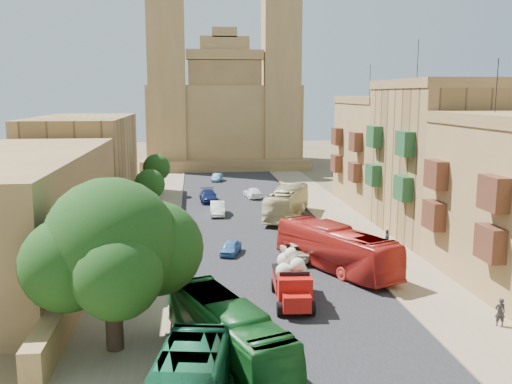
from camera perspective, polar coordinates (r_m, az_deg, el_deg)
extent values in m
plane|color=brown|center=(26.96, 6.45, -17.97)|extent=(260.00, 260.00, 0.00)
cube|color=black|center=(54.96, -0.46, -3.41)|extent=(14.00, 140.00, 0.01)
cube|color=#837256|center=(56.70, 9.14, -3.12)|extent=(5.00, 140.00, 0.01)
cube|color=#837256|center=(54.83, -10.41, -3.60)|extent=(5.00, 140.00, 0.01)
cube|color=#837256|center=(56.08, 6.68, -3.15)|extent=(0.25, 140.00, 0.12)
cube|color=#837256|center=(54.69, -7.79, -3.50)|extent=(0.25, 140.00, 0.12)
cylinder|color=black|center=(42.33, 22.94, 9.79)|extent=(0.06, 0.06, 3.60)
cube|color=#542B1C|center=(35.81, 22.36, -4.77)|extent=(0.90, 2.20, 2.00)
cube|color=#542B1C|center=(42.65, 17.35, -2.23)|extent=(0.90, 2.20, 2.00)
cube|color=#542B1C|center=(35.22, 22.67, -0.13)|extent=(0.90, 2.20, 2.00)
cube|color=#542B1C|center=(42.16, 17.55, 1.69)|extent=(0.90, 2.20, 2.00)
cube|color=olive|center=(53.15, 17.56, 2.80)|extent=(8.00, 14.00, 13.00)
cube|color=brown|center=(52.82, 17.94, 10.25)|extent=(8.20, 14.00, 0.80)
cylinder|color=black|center=(55.08, 15.88, 12.60)|extent=(0.06, 0.06, 3.60)
cube|color=#1E4C29|center=(48.08, 14.48, 0.38)|extent=(0.90, 2.20, 2.00)
cube|color=#1E4C29|center=(55.39, 11.62, 1.69)|extent=(0.90, 2.20, 2.00)
cube|color=#1E4C29|center=(47.64, 14.67, 4.70)|extent=(0.90, 2.20, 2.00)
cube|color=#1E4C29|center=(55.01, 11.75, 5.45)|extent=(0.90, 2.20, 2.00)
cube|color=olive|center=(66.19, 12.65, 3.65)|extent=(8.00, 14.00, 11.50)
cube|color=brown|center=(65.85, 12.85, 8.98)|extent=(8.20, 14.00, 0.80)
cylinder|color=black|center=(68.21, 11.33, 10.90)|extent=(0.06, 0.06, 3.60)
cube|color=#542B1C|center=(61.30, 9.84, 1.97)|extent=(0.90, 2.20, 2.00)
cube|color=#542B1C|center=(68.80, 8.03, 2.86)|extent=(0.90, 2.20, 2.00)
cube|color=#542B1C|center=(60.95, 9.93, 4.97)|extent=(0.90, 2.20, 2.00)
cube|color=#542B1C|center=(68.49, 8.10, 5.53)|extent=(0.90, 2.20, 2.00)
cube|color=olive|center=(45.31, -15.11, -5.44)|extent=(1.00, 40.00, 1.80)
cube|color=brown|center=(43.89, -22.81, -1.94)|extent=(10.00, 28.00, 8.40)
cube|color=olive|center=(68.80, -16.82, 3.06)|extent=(10.00, 22.00, 10.00)
cube|color=olive|center=(104.53, -3.37, 6.71)|extent=(26.00, 20.00, 14.00)
cube|color=brown|center=(94.61, -2.99, 2.68)|extent=(28.00, 4.00, 1.80)
cube|color=brown|center=(95.63, -3.10, 8.23)|extent=(12.00, 2.00, 16.00)
cube|color=olive|center=(95.81, -3.15, 13.56)|extent=(12.60, 2.40, 1.60)
cube|color=olive|center=(95.94, -3.16, 14.57)|extent=(8.00, 2.00, 2.40)
cube|color=olive|center=(96.11, -3.17, 15.64)|extent=(4.00, 2.00, 1.60)
cube|color=olive|center=(96.84, -8.89, 10.81)|extent=(6.00, 6.00, 29.00)
cube|color=olive|center=(97.91, 2.49, 10.90)|extent=(6.00, 6.00, 29.00)
cylinder|color=#34241A|center=(29.60, -14.00, -12.10)|extent=(0.86, 0.86, 3.28)
sphere|color=black|center=(28.45, -14.31, -5.14)|extent=(6.56, 6.56, 6.56)
sphere|color=black|center=(29.36, -9.97, -5.56)|extent=(4.83, 4.83, 4.83)
sphere|color=black|center=(28.23, -18.31, -6.91)|extent=(4.49, 4.49, 4.49)
sphere|color=black|center=(26.65, -13.73, -8.07)|extent=(4.14, 4.14, 4.14)
sphere|color=black|center=(30.26, -15.66, -2.97)|extent=(3.80, 3.80, 3.80)
cylinder|color=#34241A|center=(37.36, -13.12, -8.54)|extent=(0.44, 0.44, 1.90)
sphere|color=black|center=(36.81, -13.24, -5.71)|extent=(2.76, 2.76, 2.76)
cylinder|color=#34241A|center=(48.84, -11.51, -4.15)|extent=(0.44, 0.44, 1.88)
sphere|color=black|center=(48.43, -11.58, -1.97)|extent=(2.74, 2.74, 2.74)
cylinder|color=#34241A|center=(60.50, -10.52, -1.30)|extent=(0.44, 0.44, 2.19)
sphere|color=black|center=(60.12, -10.59, 0.77)|extent=(3.18, 3.18, 3.18)
cylinder|color=#34241A|center=(72.28, -9.86, 0.57)|extent=(0.44, 0.44, 2.33)
sphere|color=black|center=(71.94, -9.91, 2.42)|extent=(3.39, 3.39, 3.39)
cube|color=#AE130D|center=(35.85, 3.47, -8.72)|extent=(2.26, 3.48, 0.84)
cube|color=black|center=(35.71, 3.48, -8.01)|extent=(2.31, 3.53, 0.11)
cube|color=#AE130D|center=(33.81, 3.86, -9.72)|extent=(2.05, 1.71, 1.68)
cube|color=#AE130D|center=(32.89, 4.08, -10.98)|extent=(1.65, 1.22, 0.93)
cube|color=black|center=(33.59, 3.87, -8.67)|extent=(1.77, 0.21, 0.84)
cylinder|color=black|center=(33.23, 2.38, -11.60)|extent=(0.38, 0.86, 0.84)
cylinder|color=black|center=(33.43, 5.63, -11.50)|extent=(0.38, 0.86, 0.84)
cylinder|color=black|center=(37.06, 1.82, -9.30)|extent=(0.38, 0.86, 0.84)
cylinder|color=black|center=(37.25, 4.71, -9.23)|extent=(0.38, 0.86, 0.84)
sphere|color=beige|center=(35.06, 2.81, -7.94)|extent=(1.03, 1.03, 1.03)
sphere|color=beige|center=(35.42, 4.28, -7.77)|extent=(1.03, 1.03, 1.03)
sphere|color=beige|center=(36.17, 3.38, -7.39)|extent=(1.03, 1.03, 1.03)
sphere|color=beige|center=(35.54, 2.87, -6.83)|extent=(0.93, 0.93, 0.93)
sphere|color=beige|center=(34.74, 4.18, -7.32)|extent=(0.93, 0.93, 0.93)
sphere|color=beige|center=(35.28, 3.51, -6.26)|extent=(0.84, 0.84, 0.84)
cube|color=#37481B|center=(50.19, 4.73, -3.75)|extent=(2.69, 4.31, 1.65)
cylinder|color=black|center=(48.77, 4.59, -4.75)|extent=(0.42, 0.71, 0.66)
cylinder|color=black|center=(49.44, 6.23, -4.57)|extent=(0.42, 0.71, 0.66)
cylinder|color=black|center=(51.21, 3.25, -4.03)|extent=(0.42, 0.71, 0.66)
cylinder|color=black|center=(51.86, 4.84, -3.87)|extent=(0.42, 0.71, 0.66)
imported|color=#196323|center=(27.80, -2.85, -13.73)|extent=(5.95, 10.52, 2.88)
imported|color=#B5231C|center=(41.57, 7.97, -5.58)|extent=(7.23, 11.48, 3.18)
imported|color=tan|center=(58.40, 3.10, -1.09)|extent=(6.38, 11.28, 3.09)
imported|color=#3C7AB8|center=(45.37, -2.55, -5.57)|extent=(2.17, 3.38, 1.07)
imported|color=white|center=(59.83, -3.86, -1.66)|extent=(1.63, 4.30, 1.40)
imported|color=beige|center=(44.18, 4.12, -5.81)|extent=(2.42, 4.95, 1.35)
imported|color=#0D1744|center=(67.27, -4.79, -0.40)|extent=(2.16, 4.87, 1.39)
imported|color=white|center=(69.60, -0.34, -0.05)|extent=(2.23, 4.13, 1.33)
imported|color=teal|center=(83.34, -3.91, 1.47)|extent=(1.90, 3.53, 1.10)
imported|color=#29272B|center=(34.38, 23.22, -10.99)|extent=(0.63, 0.46, 1.60)
imported|color=#3A3940|center=(47.84, 12.96, -4.64)|extent=(0.49, 1.00, 1.66)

